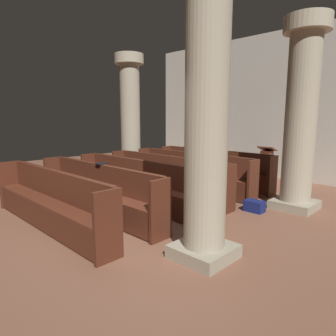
{
  "coord_description": "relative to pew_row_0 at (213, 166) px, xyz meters",
  "views": [
    {
      "loc": [
        4.04,
        -3.15,
        1.92
      ],
      "look_at": [
        -0.76,
        1.78,
        0.75
      ],
      "focal_mm": 31.95,
      "sensor_mm": 36.0,
      "label": 1
    }
  ],
  "objects": [
    {
      "name": "ground_plane",
      "position": [
        0.96,
        -3.83,
        -0.53
      ],
      "size": [
        19.2,
        19.2,
        0.0
      ],
      "primitive_type": "plane",
      "color": "brown"
    },
    {
      "name": "back_wall",
      "position": [
        0.96,
        2.25,
        1.72
      ],
      "size": [
        10.0,
        0.16,
        4.5
      ],
      "primitive_type": "cube",
      "color": "beige",
      "rests_on": "ground"
    },
    {
      "name": "pew_row_0",
      "position": [
        0.0,
        0.0,
        0.0
      ],
      "size": [
        3.69,
        0.47,
        0.99
      ],
      "color": "#562819",
      "rests_on": "ground"
    },
    {
      "name": "pew_row_1",
      "position": [
        0.0,
        -0.96,
        0.0
      ],
      "size": [
        3.69,
        0.46,
        0.99
      ],
      "color": "#562819",
      "rests_on": "ground"
    },
    {
      "name": "pew_row_2",
      "position": [
        0.0,
        -1.93,
        0.0
      ],
      "size": [
        3.69,
        0.46,
        0.99
      ],
      "color": "#562819",
      "rests_on": "ground"
    },
    {
      "name": "pew_row_3",
      "position": [
        0.0,
        -2.89,
        0.0
      ],
      "size": [
        3.69,
        0.47,
        0.99
      ],
      "color": "#562819",
      "rests_on": "ground"
    },
    {
      "name": "pew_row_4",
      "position": [
        0.0,
        -3.85,
        0.0
      ],
      "size": [
        3.69,
        0.46,
        0.99
      ],
      "color": "#562819",
      "rests_on": "ground"
    },
    {
      "name": "pew_row_5",
      "position": [
        0.0,
        -4.81,
        0.0
      ],
      "size": [
        3.69,
        0.46,
        0.99
      ],
      "color": "#562819",
      "rests_on": "ground"
    },
    {
      "name": "pillar_aisle_side",
      "position": [
        2.65,
        -0.69,
        1.47
      ],
      "size": [
        0.9,
        0.9,
        3.85
      ],
      "color": "#9F967E",
      "rests_on": "ground"
    },
    {
      "name": "pillar_far_side",
      "position": [
        -2.6,
        -0.9,
        1.47
      ],
      "size": [
        0.9,
        0.9,
        3.85
      ],
      "color": "#9F967E",
      "rests_on": "ground"
    },
    {
      "name": "pillar_aisle_rear",
      "position": [
        2.65,
        -3.85,
        1.47
      ],
      "size": [
        0.82,
        0.82,
        3.85
      ],
      "color": "#9F967E",
      "rests_on": "ground"
    },
    {
      "name": "lectern",
      "position": [
        0.99,
        1.33,
        -0.07
      ],
      "size": [
        0.48,
        0.45,
        1.08
      ],
      "color": "#492215",
      "rests_on": "ground"
    },
    {
      "name": "hymn_book",
      "position": [
        -0.08,
        -3.67,
        0.48
      ],
      "size": [
        0.15,
        0.22,
        0.03
      ],
      "primitive_type": "cube",
      "color": "black",
      "rests_on": "pew_row_4"
    },
    {
      "name": "kneeler_box_navy",
      "position": [
        2.14,
        -1.49,
        -0.41
      ],
      "size": [
        0.39,
        0.25,
        0.23
      ],
      "primitive_type": "cube",
      "color": "navy",
      "rests_on": "ground"
    }
  ]
}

